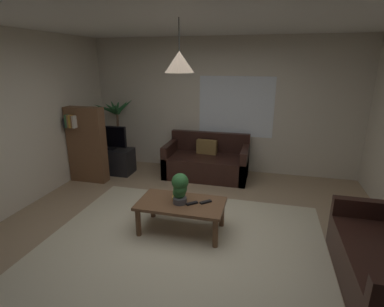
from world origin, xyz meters
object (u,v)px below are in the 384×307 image
Objects in this scene: potted_plant_on_table at (180,188)px; bookshelf_corner at (86,144)px; couch_under_window at (207,163)px; tv at (109,137)px; coffee_table at (181,207)px; remote_on_table_0 at (192,203)px; remote_on_table_1 at (206,202)px; pendant_lamp at (179,62)px; tv_stand at (111,161)px; book_on_table_1 at (178,197)px; book_on_table_0 at (177,199)px; potted_palm_corner at (118,134)px.

bookshelf_corner is at bearing 149.80° from potted_plant_on_table.
bookshelf_corner reaches higher than couch_under_window.
tv reaches higher than couch_under_window.
remote_on_table_0 is at bearing -5.41° from coffee_table.
tv is at bearing 10.93° from remote_on_table_1.
pendant_lamp is at bearing 41.83° from remote_on_table_0.
remote_on_table_1 is at bearing -36.12° from tv_stand.
book_on_table_0 is at bearing 176.08° from book_on_table_1.
book_on_table_0 is 0.14× the size of tv_stand.
book_on_table_1 is at bearing -47.42° from potted_palm_corner.
remote_on_table_0 is (0.22, -0.09, -0.02)m from book_on_table_1.
tv_stand is (-2.15, 1.78, -0.18)m from remote_on_table_0.
bookshelf_corner reaches higher than book_on_table_1.
remote_on_table_1 is at bearing 12.22° from coffee_table.
remote_on_table_0 is at bearing -20.74° from book_on_table_0.
couch_under_window is 2.12× the size of tv.
remote_on_table_0 is at bearing -39.14° from tv.
coffee_table is at bearing -40.96° from tv.
couch_under_window is 2.07m from potted_plant_on_table.
couch_under_window is 1.09× the size of potted_palm_corner.
potted_plant_on_table is 0.27× the size of potted_palm_corner.
remote_on_table_0 and remote_on_table_1 have the same top height.
book_on_table_1 is 0.89× the size of remote_on_table_0.
remote_on_table_1 is at bearing -35.78° from tv.
tv is 0.51m from potted_palm_corner.
couch_under_window reaches higher than tv_stand.
remote_on_table_1 is at bearing -0.59° from book_on_table_0.
couch_under_window is 2.01m from remote_on_table_1.
pendant_lamp reaches higher than remote_on_table_1.
bookshelf_corner is (-2.11, -0.77, 0.44)m from couch_under_window.
couch_under_window is at bearing -5.88° from potted_palm_corner.
potted_palm_corner reaches higher than bookshelf_corner.
remote_on_table_1 is 1.78m from pendant_lamp.
potted_palm_corner is 0.99m from bookshelf_corner.
bookshelf_corner is at bearing 150.01° from coffee_table.
pendant_lamp is (-0.32, -0.07, 1.75)m from remote_on_table_1.
coffee_table is 7.07× the size of remote_on_table_1.
pendant_lamp reaches higher than tv_stand.
book_on_table_1 is at bearing 127.39° from potted_plant_on_table.
couch_under_window is at bearing 8.18° from tv_stand.
tv is 0.51m from bookshelf_corner.
book_on_table_0 is 0.09× the size of bookshelf_corner.
tv reaches higher than tv_stand.
tv_stand is 0.70m from bookshelf_corner.
book_on_table_1 is at bearing 25.94° from remote_on_table_0.
remote_on_table_1 is at bearing -25.51° from bookshelf_corner.
remote_on_table_0 is 2.80m from tv.
pendant_lamp is at bearing 58.92° from remote_on_table_1.
pendant_lamp is (0.08, -2.04, 1.90)m from couch_under_window.
potted_palm_corner reaches higher than couch_under_window.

